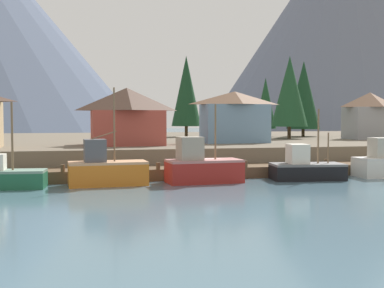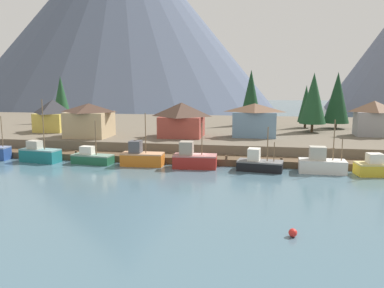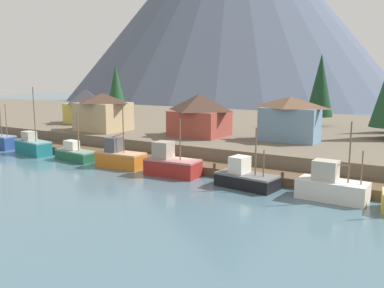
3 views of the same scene
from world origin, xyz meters
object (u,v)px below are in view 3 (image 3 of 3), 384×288
fishing_boat_red (171,164)px  conifer_back_right (116,86)px  fishing_boat_orange (120,157)px  fishing_boat_black (246,178)px  house_tan (103,111)px  fishing_boat_teal (33,146)px  fishing_boat_white (331,186)px  house_red (200,114)px  house_blue (290,119)px  fishing_boat_green (75,154)px  conifer_mid_left (320,85)px  house_yellow (86,105)px

fishing_boat_red → conifer_back_right: bearing=135.6°
fishing_boat_orange → fishing_boat_red: bearing=-3.6°
fishing_boat_black → house_tan: (-30.68, 11.47, 4.61)m
fishing_boat_teal → fishing_boat_white: (42.44, 0.16, 0.00)m
house_red → house_blue: house_red is taller
house_blue → house_tan: (-29.56, -5.06, 0.00)m
fishing_boat_teal → fishing_boat_orange: (16.53, 0.21, 0.03)m
fishing_boat_green → conifer_mid_left: bearing=64.1°
fishing_boat_red → fishing_boat_white: 17.95m
fishing_boat_teal → fishing_boat_orange: bearing=9.6°
conifer_back_right → fishing_boat_teal: bearing=-67.1°
house_red → house_yellow: bearing=172.6°
fishing_boat_red → house_yellow: (-32.01, 17.88, 4.47)m
fishing_boat_red → conifer_mid_left: 37.93m
house_yellow → house_blue: (40.34, -1.55, -0.18)m
fishing_boat_green → house_tan: house_tan is taller
fishing_boat_green → fishing_boat_red: 15.89m
house_red → fishing_boat_green: bearing=-128.2°
fishing_boat_teal → house_red: (19.76, 14.37, 4.47)m
house_yellow → house_tan: house_yellow is taller
fishing_boat_black → house_tan: bearing=166.5°
fishing_boat_green → house_tan: 13.21m
fishing_boat_teal → fishing_boat_green: 8.61m
fishing_boat_green → house_red: house_red is taller
fishing_boat_teal → house_blue: bearing=35.4°
fishing_boat_teal → fishing_boat_red: fishing_boat_teal is taller
fishing_boat_black → house_tan: house_tan is taller
fishing_boat_red → conifer_mid_left: (6.98, 36.33, 8.36)m
fishing_boat_orange → fishing_boat_white: bearing=-2.5°
fishing_boat_teal → fishing_boat_green: (8.60, 0.19, -0.32)m
fishing_boat_orange → conifer_mid_left: size_ratio=0.62×
fishing_boat_red → conifer_mid_left: size_ratio=0.52×
house_red → conifer_back_right: 39.50m
conifer_back_right → house_yellow: bearing=-67.0°
conifer_mid_left → fishing_boat_white: bearing=-73.2°
house_tan → conifer_back_right: size_ratio=0.69×
fishing_boat_white → conifer_back_right: (-56.79, 33.83, 7.91)m
fishing_boat_white → house_yellow: 53.22m
house_blue → fishing_boat_orange: bearing=-135.2°
fishing_boat_red → fishing_boat_white: size_ratio=0.90×
fishing_boat_teal → house_blue: (32.82, 16.37, 4.39)m
house_red → house_blue: bearing=8.7°
fishing_boat_orange → fishing_boat_red: (7.95, -0.17, 0.06)m
fishing_boat_orange → house_tan: bearing=137.7°
fishing_boat_red → conifer_mid_left: bearing=75.9°
fishing_boat_teal → house_tan: 12.56m
fishing_boat_green → fishing_boat_red: size_ratio=1.01×
house_red → conifer_mid_left: 25.24m
house_red → house_blue: size_ratio=0.98×
fishing_boat_orange → fishing_boat_black: size_ratio=1.20×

